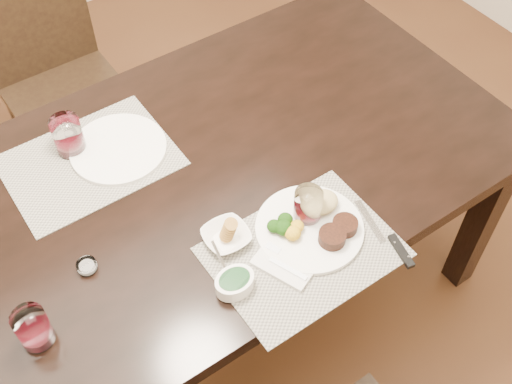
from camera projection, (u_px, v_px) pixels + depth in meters
ground_plane at (193, 316)px, 2.34m from camera, size 4.50×4.50×0.00m
dining_table at (175, 204)px, 1.82m from camera, size 2.00×1.00×0.75m
chair_far at (55, 71)px, 2.43m from camera, size 0.42×0.42×0.90m
placemat_near at (303, 252)px, 1.62m from camera, size 0.46×0.34×0.00m
placemat_far at (90, 161)px, 1.81m from camera, size 0.46×0.34×0.00m
dinner_plate at (314, 224)px, 1.65m from camera, size 0.28×0.28×0.05m
napkin_fork at (284, 265)px, 1.58m from camera, size 0.13×0.17×0.01m
steak_knife at (393, 244)px, 1.62m from camera, size 0.05×0.24×0.01m
cracker_bowl at (226, 236)px, 1.62m from camera, size 0.12×0.12×0.05m
sauce_ramekin at (235, 282)px, 1.53m from camera, size 0.10×0.15×0.08m
wine_glass_near at (308, 207)px, 1.65m from camera, size 0.07×0.07×0.10m
far_plate at (118, 149)px, 1.83m from camera, size 0.28×0.28×0.01m
wine_glass_far at (69, 137)px, 1.79m from camera, size 0.08×0.08×0.11m
wine_glass_side at (34, 329)px, 1.43m from camera, size 0.08×0.08×0.10m
salt_cellar at (87, 266)px, 1.58m from camera, size 0.05×0.05×0.02m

